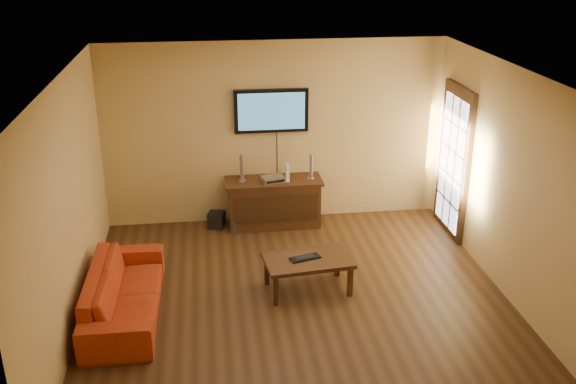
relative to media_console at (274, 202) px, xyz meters
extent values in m
plane|color=#35200E|center=(0.05, -2.22, -0.36)|extent=(5.00, 5.00, 0.00)
plane|color=tan|center=(0.05, 0.28, 0.99)|extent=(5.00, 0.00, 5.00)
plane|color=tan|center=(-2.45, -2.22, 0.99)|extent=(0.00, 5.00, 5.00)
plane|color=tan|center=(2.55, -2.22, 0.99)|extent=(0.00, 5.00, 5.00)
plane|color=white|center=(0.05, -2.22, 2.34)|extent=(5.00, 5.00, 0.00)
cube|color=#321B0B|center=(2.51, -0.52, 0.69)|extent=(0.06, 1.02, 2.22)
cube|color=white|center=(2.48, -0.52, 0.69)|extent=(0.01, 0.79, 1.89)
cube|color=#321B0B|center=(0.00, 0.01, -0.02)|extent=(1.34, 0.50, 0.68)
cube|color=black|center=(0.00, -0.25, 0.01)|extent=(1.23, 0.02, 0.41)
cube|color=#321B0B|center=(0.00, 0.01, 0.34)|extent=(1.42, 0.54, 0.04)
cube|color=black|center=(0.00, 0.23, 1.34)|extent=(1.07, 0.07, 0.63)
cube|color=teal|center=(0.00, 0.19, 1.34)|extent=(0.97, 0.01, 0.54)
cube|color=#321B0B|center=(0.20, -1.94, 0.04)|extent=(1.10, 0.73, 0.05)
cube|color=#321B0B|center=(-0.23, -2.24, -0.17)|extent=(0.06, 0.06, 0.38)
cube|color=#321B0B|center=(0.68, -2.14, -0.17)|extent=(0.06, 0.06, 0.38)
cube|color=#321B0B|center=(-0.28, -1.74, -0.17)|extent=(0.06, 0.06, 0.38)
cube|color=#321B0B|center=(0.63, -1.64, -0.17)|extent=(0.06, 0.06, 0.38)
imported|color=#A93112|center=(-1.96, -2.19, 0.02)|extent=(0.60, 1.97, 0.77)
cylinder|color=silver|center=(-0.46, 0.01, 0.36)|extent=(0.11, 0.11, 0.02)
cylinder|color=silver|center=(-0.46, 0.01, 0.56)|extent=(0.06, 0.06, 0.38)
cylinder|color=silver|center=(0.55, -0.01, 0.36)|extent=(0.10, 0.10, 0.02)
cylinder|color=silver|center=(0.55, -0.01, 0.55)|extent=(0.06, 0.06, 0.35)
cube|color=silver|center=(-0.02, -0.05, 0.39)|extent=(0.37, 0.30, 0.07)
cube|color=white|center=(0.20, -0.03, 0.47)|extent=(0.05, 0.17, 0.24)
cube|color=black|center=(-0.86, 0.04, -0.25)|extent=(0.28, 0.28, 0.23)
cylinder|color=white|center=(-0.61, -0.27, -0.26)|extent=(0.08, 0.08, 0.20)
sphere|color=white|center=(-0.61, -0.27, -0.16)|extent=(0.04, 0.04, 0.04)
cube|color=black|center=(0.17, -1.93, 0.08)|extent=(0.40, 0.24, 0.02)
cube|color=black|center=(0.17, -1.93, 0.09)|extent=(0.26, 0.16, 0.01)
camera|label=1|loc=(-0.93, -8.71, 3.72)|focal=40.00mm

